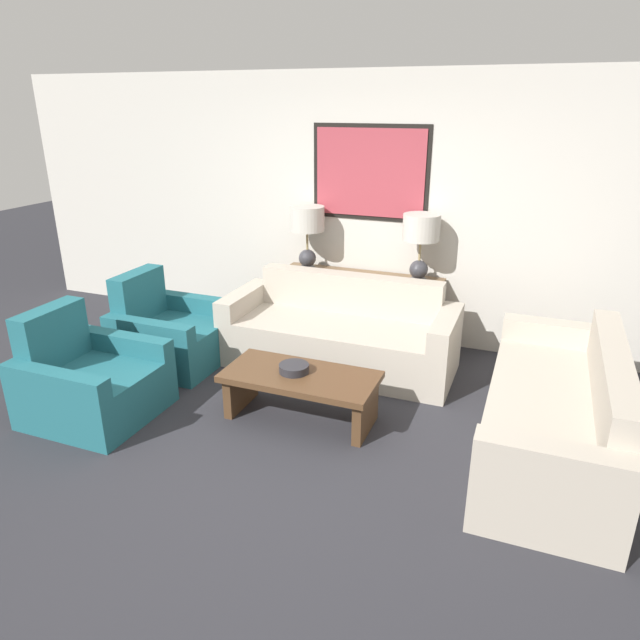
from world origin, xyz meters
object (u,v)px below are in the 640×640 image
table_lamp_left (307,226)px  couch_by_back_wall (340,336)px  armchair_near_camera (90,382)px  console_table (360,308)px  table_lamp_right (421,235)px  decorative_bowl (294,368)px  coffee_table (301,385)px  couch_by_side (556,416)px  armchair_near_back_wall (170,334)px

table_lamp_left → couch_by_back_wall: 1.23m
couch_by_back_wall → armchair_near_camera: bearing=-134.0°
console_table → table_lamp_right: 1.00m
armchair_near_camera → couch_by_back_wall: bearing=46.0°
table_lamp_right → decorative_bowl: size_ratio=2.77×
couch_by_back_wall → coffee_table: size_ratio=1.80×
console_table → couch_by_side: bearing=-36.9°
table_lamp_left → decorative_bowl: size_ratio=2.77×
table_lamp_left → couch_by_side: size_ratio=0.30×
table_lamp_left → couch_by_side: table_lamp_left is taller
couch_by_side → coffee_table: (-1.86, -0.24, 0.00)m
couch_by_back_wall → table_lamp_left: bearing=133.3°
couch_by_back_wall → couch_by_side: 2.08m
console_table → couch_by_back_wall: bearing=-90.0°
decorative_bowl → armchair_near_camera: size_ratio=0.26×
table_lamp_right → decorative_bowl: (-0.59, -1.66, -0.75)m
table_lamp_left → couch_by_back_wall: table_lamp_left is taller
console_table → decorative_bowl: bearing=-90.2°
table_lamp_right → armchair_near_camera: bearing=-133.8°
couch_by_side → armchair_near_camera: armchair_near_camera is taller
armchair_near_back_wall → console_table: bearing=36.7°
table_lamp_left → armchair_near_back_wall: size_ratio=0.71×
console_table → table_lamp_right: table_lamp_right is taller
table_lamp_right → couch_by_back_wall: (-0.58, -0.62, -0.88)m
coffee_table → armchair_near_back_wall: armchair_near_back_wall is taller
armchair_near_camera → armchair_near_back_wall: bearing=90.0°
armchair_near_back_wall → table_lamp_right: bearing=28.3°
table_lamp_left → armchair_near_camera: size_ratio=0.71×
coffee_table → armchair_near_camera: 1.67m
console_table → couch_by_back_wall: (0.00, -0.62, -0.07)m
decorative_bowl → armchair_near_back_wall: armchair_near_back_wall is taller
table_lamp_right → couch_by_side: size_ratio=0.30×
decorative_bowl → armchair_near_camera: bearing=-160.4°
couch_by_side → armchair_near_camera: size_ratio=2.36×
table_lamp_right → decorative_bowl: table_lamp_right is taller
console_table → table_lamp_right: size_ratio=2.54×
table_lamp_right → couch_by_back_wall: size_ratio=0.30×
decorative_bowl → table_lamp_right: bearing=70.5°
couch_by_back_wall → coffee_table: (0.05, -1.06, 0.00)m
couch_by_side → coffee_table: couch_by_side is taller
coffee_table → armchair_near_camera: size_ratio=1.31×
table_lamp_left → armchair_near_camera: (-0.95, -2.21, -0.90)m
table_lamp_right → table_lamp_left: bearing=180.0°
console_table → coffee_table: 1.68m
armchair_near_camera → coffee_table: bearing=18.6°
table_lamp_right → couch_by_back_wall: table_lamp_right is taller
couch_by_side → couch_by_back_wall: bearing=156.9°
console_table → armchair_near_back_wall: bearing=-143.3°
table_lamp_right → coffee_table: size_ratio=0.54×
table_lamp_right → armchair_near_back_wall: (-2.12, -1.14, -0.90)m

